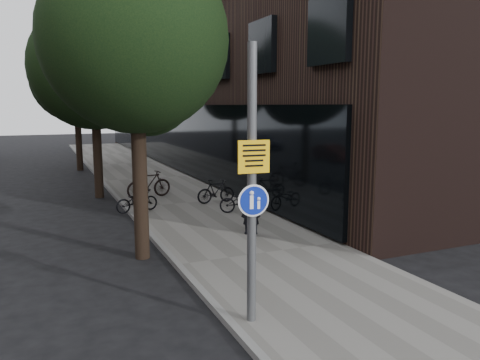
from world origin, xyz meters
TOP-DOWN VIEW (x-y plane):
  - ground at (0.00, 0.00)m, footprint 120.00×120.00m
  - sidewalk at (0.25, 10.00)m, footprint 4.50×60.00m
  - curb_edge at (-2.00, 10.00)m, footprint 0.15×60.00m
  - building_right_dark_brick at (8.50, 22.00)m, footprint 12.00×40.00m
  - street_tree_near at (-2.53, 4.64)m, footprint 4.40×4.40m
  - street_tree_mid at (-2.53, 13.14)m, footprint 5.00×5.00m
  - street_tree_far at (-2.53, 22.14)m, footprint 5.00×5.00m
  - signpost at (-1.65, 0.07)m, footprint 0.54×0.15m
  - pedestrian at (0.63, 5.05)m, footprint 0.66×0.53m
  - parked_bike_facade_near at (1.50, 7.59)m, footprint 1.66×1.05m
  - parked_bike_facade_far at (1.25, 9.50)m, footprint 1.53×0.50m
  - parked_bike_curb_near at (-1.80, 9.18)m, footprint 1.60×0.85m
  - parked_bike_curb_far at (-0.85, 11.53)m, footprint 1.91×0.85m

SIDE VIEW (x-z plane):
  - ground at x=0.00m, z-range 0.00..0.00m
  - sidewalk at x=0.25m, z-range 0.00..0.12m
  - curb_edge at x=-2.00m, z-range 0.00..0.13m
  - parked_bike_curb_near at x=-1.80m, z-range 0.12..0.92m
  - parked_bike_facade_near at x=1.50m, z-range 0.12..0.94m
  - parked_bike_facade_far at x=1.25m, z-range 0.12..1.03m
  - parked_bike_curb_far at x=-0.85m, z-range 0.12..1.23m
  - pedestrian at x=0.63m, z-range 0.12..1.69m
  - signpost at x=-1.65m, z-range 0.14..4.78m
  - street_tree_near at x=-2.53m, z-range 1.36..8.86m
  - street_tree_mid at x=-2.53m, z-range 1.21..9.01m
  - street_tree_far at x=-2.53m, z-range 1.21..9.01m
  - building_right_dark_brick at x=8.50m, z-range 0.00..18.00m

